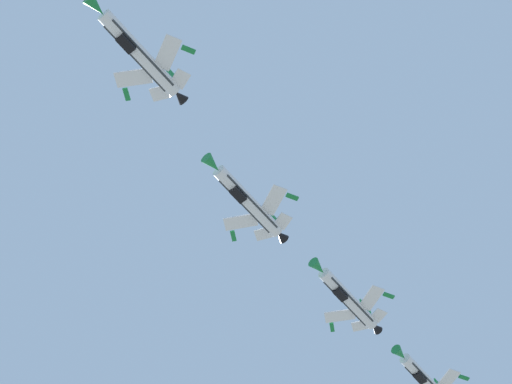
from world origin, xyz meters
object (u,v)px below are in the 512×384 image
at_px(fighter_jet_left_outer, 347,298).
at_px(fighter_jet_right_outer, 425,380).
at_px(fighter_jet_left_wing, 138,52).
at_px(fighter_jet_right_wing, 247,200).

xyz_separation_m(fighter_jet_left_outer, fighter_jet_right_outer, (-2.28, 19.52, -0.90)).
bearing_deg(fighter_jet_left_outer, fighter_jet_left_wing, 92.60).
relative_size(fighter_jet_left_wing, fighter_jet_left_outer, 1.00).
height_order(fighter_jet_left_outer, fighter_jet_right_outer, fighter_jet_left_outer).
height_order(fighter_jet_left_wing, fighter_jet_right_wing, fighter_jet_left_wing).
bearing_deg(fighter_jet_left_wing, fighter_jet_right_wing, -83.57).
distance_m(fighter_jet_left_wing, fighter_jet_left_outer, 44.64).
xyz_separation_m(fighter_jet_right_wing, fighter_jet_right_outer, (-4.60, 40.90, -0.56)).
xyz_separation_m(fighter_jet_left_wing, fighter_jet_left_outer, (-8.01, 43.91, -0.46)).
xyz_separation_m(fighter_jet_left_wing, fighter_jet_right_wing, (-5.69, 22.54, -0.80)).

